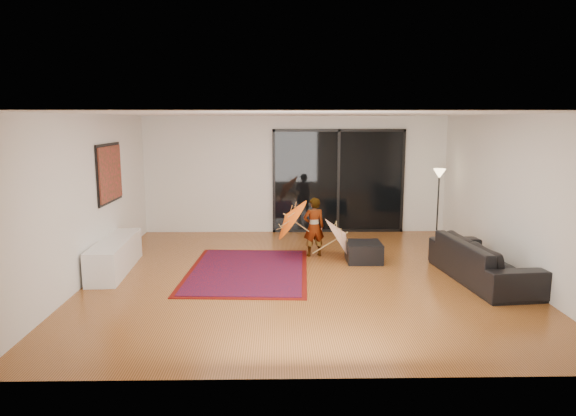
{
  "coord_description": "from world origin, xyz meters",
  "views": [
    {
      "loc": [
        -0.4,
        -8.36,
        2.61
      ],
      "look_at": [
        -0.23,
        0.4,
        1.1
      ],
      "focal_mm": 32.0,
      "sensor_mm": 36.0,
      "label": 1
    }
  ],
  "objects_px": {
    "media_console": "(115,255)",
    "ottoman": "(364,252)",
    "sofa": "(483,260)",
    "child": "(314,227)"
  },
  "relations": [
    {
      "from": "media_console",
      "to": "sofa",
      "type": "relative_size",
      "value": 0.86
    },
    {
      "from": "media_console",
      "to": "ottoman",
      "type": "distance_m",
      "value": 4.47
    },
    {
      "from": "media_console",
      "to": "sofa",
      "type": "bearing_deg",
      "value": -9.07
    },
    {
      "from": "child",
      "to": "media_console",
      "type": "bearing_deg",
      "value": 3.67
    },
    {
      "from": "sofa",
      "to": "ottoman",
      "type": "xyz_separation_m",
      "value": [
        -1.76,
        1.18,
        -0.16
      ]
    },
    {
      "from": "media_console",
      "to": "ottoman",
      "type": "xyz_separation_m",
      "value": [
        4.44,
        0.51,
        -0.09
      ]
    },
    {
      "from": "media_console",
      "to": "sofa",
      "type": "xyz_separation_m",
      "value": [
        6.2,
        -0.66,
        0.06
      ]
    },
    {
      "from": "child",
      "to": "ottoman",
      "type": "bearing_deg",
      "value": 143.53
    },
    {
      "from": "media_console",
      "to": "child",
      "type": "distance_m",
      "value": 3.67
    },
    {
      "from": "ottoman",
      "to": "child",
      "type": "relative_size",
      "value": 0.56
    }
  ]
}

